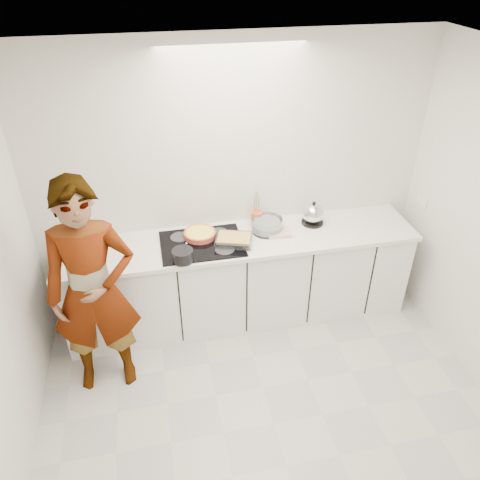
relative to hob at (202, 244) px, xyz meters
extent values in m
cube|color=beige|center=(0.35, -1.26, -0.92)|extent=(3.60, 3.20, 0.00)
cube|color=white|center=(0.35, -1.26, 1.68)|extent=(3.60, 3.20, 0.00)
cube|color=silver|center=(0.35, 0.34, 0.38)|extent=(3.60, 0.00, 2.60)
cube|color=white|center=(2.14, 0.07, 0.15)|extent=(0.02, 0.15, 0.09)
cube|color=white|center=(0.35, 0.02, -0.48)|extent=(3.20, 0.58, 0.87)
cube|color=white|center=(0.35, 0.02, -0.03)|extent=(3.24, 0.64, 0.04)
cube|color=black|center=(0.00, 0.00, 0.00)|extent=(0.72, 0.54, 0.01)
cylinder|color=#C54C37|center=(0.00, 0.11, 0.03)|extent=(0.34, 0.34, 0.05)
cylinder|color=#FFF449|center=(0.00, 0.11, 0.05)|extent=(0.29, 0.29, 0.01)
cylinder|color=black|center=(-0.19, -0.23, 0.06)|extent=(0.23, 0.23, 0.10)
cylinder|color=silver|center=(-0.17, -0.21, 0.10)|extent=(0.05, 0.06, 0.15)
cube|color=silver|center=(0.28, -0.05, 0.04)|extent=(0.37, 0.31, 0.06)
cube|color=#EBC564|center=(0.28, -0.05, 0.06)|extent=(0.33, 0.28, 0.02)
cylinder|color=silver|center=(0.62, 0.10, 0.06)|extent=(0.32, 0.32, 0.13)
cylinder|color=white|center=(0.62, 0.10, 0.04)|extent=(0.27, 0.27, 0.06)
cube|color=white|center=(0.71, 0.02, 0.01)|extent=(0.22, 0.17, 0.03)
cylinder|color=black|center=(1.07, 0.14, 0.00)|extent=(0.22, 0.22, 0.02)
sphere|color=silver|center=(1.07, 0.14, 0.10)|extent=(0.21, 0.21, 0.20)
sphere|color=black|center=(1.07, 0.14, 0.21)|extent=(0.04, 0.04, 0.03)
cylinder|color=#D6531D|center=(0.55, 0.23, 0.06)|extent=(0.13, 0.13, 0.14)
imported|color=white|center=(-0.90, -0.51, 0.02)|extent=(0.69, 0.46, 1.87)
camera|label=1|loc=(-0.37, -3.43, 2.28)|focal=35.00mm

